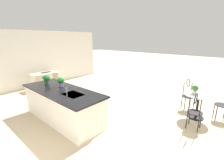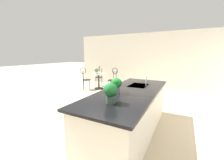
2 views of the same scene
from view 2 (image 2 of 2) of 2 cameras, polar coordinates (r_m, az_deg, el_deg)
ground_plane at (r=3.82m, az=-3.69°, el=-15.15°), size 40.00×40.00×0.00m
wall_left_window at (r=7.43m, az=13.58°, el=7.81°), size 0.12×7.80×2.70m
kitchen_island at (r=3.05m, az=7.30°, el=-12.53°), size 2.80×1.06×0.92m
bistro_table at (r=6.79m, az=-5.39°, el=0.16°), size 0.80×0.80×0.74m
chair_near_window at (r=7.48m, az=-5.26°, el=2.09°), size 0.52×0.49×1.04m
chair_by_island at (r=6.49m, az=0.49°, el=0.85°), size 0.39×0.49×1.04m
chair_toward_desk at (r=6.71m, az=-10.81°, el=0.99°), size 0.53×0.53×1.04m
sink_faucet at (r=3.34m, az=13.69°, el=-0.56°), size 0.02×0.02×0.22m
potted_plant_on_table at (r=6.63m, az=-6.31°, el=3.73°), size 0.18×0.18×0.26m
potted_plant_counter_near at (r=2.66m, az=1.81°, el=-1.82°), size 0.21×0.21×0.29m
potted_plant_counter_far at (r=2.11m, az=-0.55°, el=-4.81°), size 0.22×0.22×0.31m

